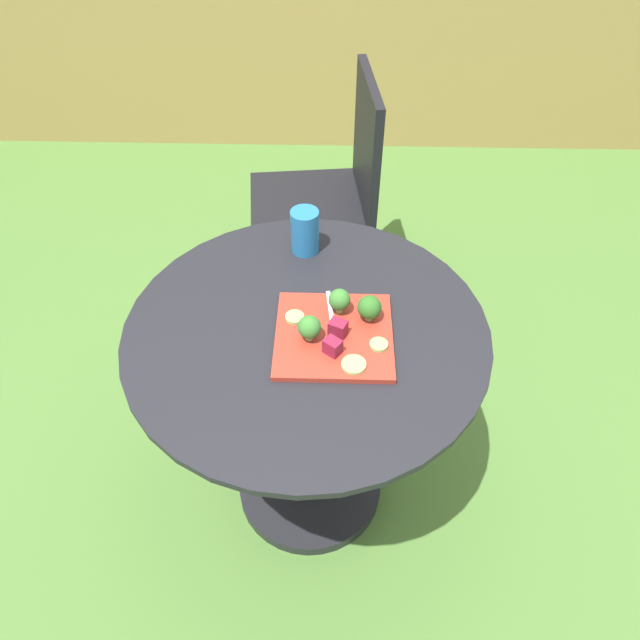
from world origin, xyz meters
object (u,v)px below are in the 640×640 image
patio_chair (335,183)px  drinking_glass (305,233)px  fork (332,319)px  salad_plate (334,335)px

patio_chair → drinking_glass: bearing=-96.6°
fork → patio_chair: bearing=89.9°
patio_chair → fork: patio_chair is taller
drinking_glass → fork: (0.07, -0.27, -0.04)m
patio_chair → salad_plate: patio_chair is taller
drinking_glass → fork: 0.28m
drinking_glass → fork: drinking_glass is taller
patio_chair → drinking_glass: patio_chair is taller
patio_chair → salad_plate: (0.00, -0.96, 0.21)m
salad_plate → drinking_glass: drinking_glass is taller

